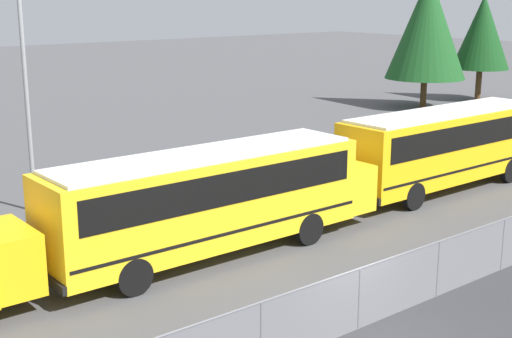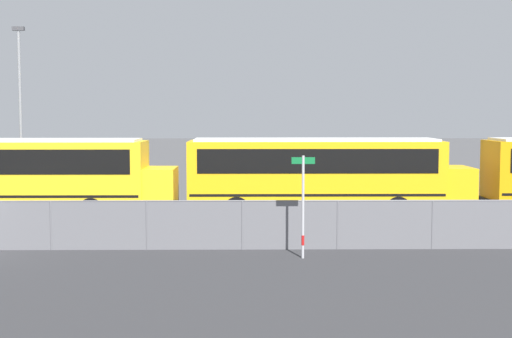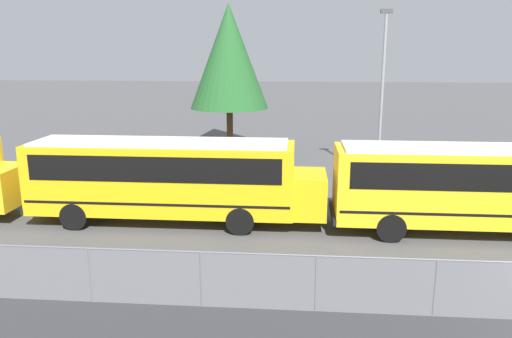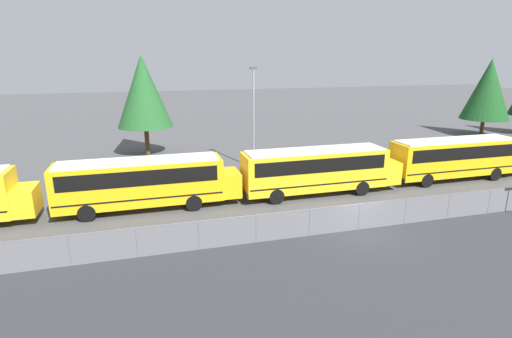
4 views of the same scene
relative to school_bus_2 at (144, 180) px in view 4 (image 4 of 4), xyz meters
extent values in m
plane|color=#4C4C4F|center=(11.69, -6.57, -1.98)|extent=(200.00, 200.00, 0.00)
cube|color=#333335|center=(11.69, -12.57, -1.98)|extent=(131.52, 12.00, 0.01)
cube|color=#9EA0A5|center=(11.69, -6.57, -1.20)|extent=(97.52, 0.03, 1.57)
cube|color=slate|center=(11.69, -6.59, -1.20)|extent=(97.52, 0.01, 1.57)
cylinder|color=slate|center=(11.69, -6.57, -0.41)|extent=(97.52, 0.05, 0.05)
cylinder|color=slate|center=(-3.55, -6.57, -1.20)|extent=(0.07, 0.07, 1.57)
cylinder|color=slate|center=(-0.50, -6.57, -1.20)|extent=(0.07, 0.07, 1.57)
cylinder|color=slate|center=(2.54, -6.57, -1.20)|extent=(0.07, 0.07, 1.57)
cylinder|color=slate|center=(5.59, -6.57, -1.20)|extent=(0.07, 0.07, 1.57)
cylinder|color=slate|center=(8.64, -6.57, -1.20)|extent=(0.07, 0.07, 1.57)
cylinder|color=slate|center=(11.69, -6.57, -1.20)|extent=(0.07, 0.07, 1.57)
cylinder|color=slate|center=(14.73, -6.57, -1.20)|extent=(0.07, 0.07, 1.57)
cylinder|color=slate|center=(17.78, -6.57, -1.20)|extent=(0.07, 0.07, 1.57)
cylinder|color=slate|center=(20.83, -6.57, -1.20)|extent=(0.07, 0.07, 1.57)
cube|color=yellow|center=(-6.86, -0.02, -0.64)|extent=(1.24, 2.25, 1.62)
cube|color=yellow|center=(-0.25, 0.00, -0.10)|extent=(10.36, 2.45, 2.70)
cube|color=black|center=(-0.25, 0.00, 0.49)|extent=(9.54, 2.49, 0.97)
cube|color=black|center=(-0.25, 0.00, -0.86)|extent=(10.16, 2.48, 0.10)
cube|color=yellow|center=(5.55, 0.00, -0.64)|extent=(1.24, 2.25, 1.62)
cube|color=black|center=(-5.49, 0.00, -1.30)|extent=(0.12, 2.45, 0.24)
cube|color=silver|center=(-0.25, 0.00, 1.29)|extent=(9.85, 2.20, 0.10)
cylinder|color=black|center=(2.96, 1.10, -1.45)|extent=(1.06, 0.28, 1.06)
cylinder|color=black|center=(2.96, -1.10, -1.45)|extent=(1.06, 0.28, 1.06)
cylinder|color=black|center=(-3.47, 1.10, -1.45)|extent=(1.06, 0.28, 1.06)
cylinder|color=black|center=(-3.47, -1.10, -1.45)|extent=(1.06, 0.28, 1.06)
cube|color=yellow|center=(11.67, -0.28, -0.10)|extent=(10.36, 2.45, 2.70)
cube|color=black|center=(11.67, -0.28, 0.49)|extent=(9.54, 2.49, 0.97)
cube|color=black|center=(11.67, -0.28, -0.86)|extent=(10.16, 2.48, 0.10)
cube|color=yellow|center=(17.48, -0.28, -0.64)|extent=(1.24, 2.25, 1.62)
cube|color=black|center=(6.44, -0.28, -1.30)|extent=(0.12, 2.45, 0.24)
cube|color=silver|center=(11.67, -0.28, 1.29)|extent=(9.85, 2.20, 0.10)
cylinder|color=black|center=(14.89, 0.83, -1.45)|extent=(1.06, 0.28, 1.06)
cylinder|color=black|center=(14.89, -1.38, -1.45)|extent=(1.06, 0.28, 1.06)
cylinder|color=black|center=(8.46, 0.83, -1.45)|extent=(1.06, 0.28, 1.06)
cylinder|color=black|center=(8.46, -1.38, -1.45)|extent=(1.06, 0.28, 1.06)
cube|color=yellow|center=(23.78, 0.05, -0.10)|extent=(10.36, 2.45, 2.70)
cube|color=black|center=(23.78, 0.05, 0.49)|extent=(9.54, 2.49, 0.97)
cube|color=black|center=(23.78, 0.05, -0.86)|extent=(10.16, 2.48, 0.10)
cube|color=yellow|center=(29.59, 0.05, -0.64)|extent=(1.24, 2.25, 1.62)
cube|color=black|center=(18.55, 0.05, -1.30)|extent=(0.12, 2.45, 0.24)
cube|color=silver|center=(23.78, 0.05, 1.29)|extent=(9.85, 2.20, 0.10)
cylinder|color=black|center=(27.00, 1.16, -1.45)|extent=(1.06, 0.28, 1.06)
cylinder|color=black|center=(27.00, -1.05, -1.45)|extent=(1.06, 0.28, 1.06)
cylinder|color=black|center=(20.57, 1.16, -1.45)|extent=(1.06, 0.28, 1.06)
cylinder|color=black|center=(20.57, -1.05, -1.45)|extent=(1.06, 0.28, 1.06)
cylinder|color=gray|center=(9.35, 7.71, 2.27)|extent=(0.16, 0.16, 8.50)
cube|color=#47474C|center=(9.35, 7.71, 6.67)|extent=(0.60, 0.24, 0.20)
cylinder|color=#51381E|center=(0.37, 15.28, -0.54)|extent=(0.44, 0.44, 2.89)
cone|color=#235B28|center=(0.37, 15.28, 4.36)|extent=(5.31, 5.31, 6.91)
cylinder|color=#51381E|center=(40.73, 14.45, -0.93)|extent=(0.44, 0.44, 2.11)
cone|color=#194C1E|center=(40.73, 14.45, 3.76)|extent=(5.59, 5.59, 7.27)
camera|label=1|loc=(-0.21, -17.42, 5.96)|focal=50.00mm
camera|label=2|loc=(20.97, -29.10, 2.39)|focal=50.00mm
camera|label=3|loc=(5.02, -18.67, 4.76)|focal=35.00mm
camera|label=4|loc=(0.32, -25.34, 7.64)|focal=28.00mm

